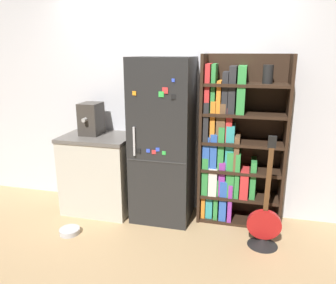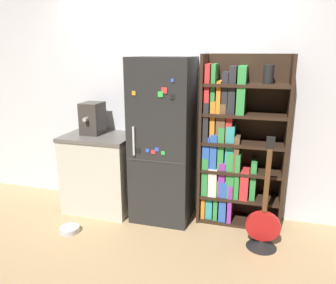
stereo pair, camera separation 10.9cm
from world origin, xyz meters
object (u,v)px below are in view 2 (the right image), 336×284
object	(u,v)px
refrigerator	(163,141)
pet_bowl	(70,229)
guitar	(262,232)
bookshelf	(232,148)
espresso_machine	(93,118)

from	to	relation	value
refrigerator	pet_bowl	distance (m)	1.34
refrigerator	pet_bowl	bearing A→B (deg)	-143.57
guitar	pet_bowl	xyz separation A→B (m)	(-1.93, -0.26, -0.14)
bookshelf	espresso_machine	bearing A→B (deg)	-176.62
refrigerator	pet_bowl	size ratio (longest dim) A/B	8.47
refrigerator	espresso_machine	size ratio (longest dim) A/B	4.90
espresso_machine	guitar	distance (m)	2.18
pet_bowl	bookshelf	bearing A→B (deg)	25.35
bookshelf	guitar	size ratio (longest dim) A/B	1.59
refrigerator	guitar	world-z (taller)	refrigerator
refrigerator	bookshelf	size ratio (longest dim) A/B	0.98
espresso_machine	guitar	bearing A→B (deg)	-11.29
guitar	espresso_machine	bearing A→B (deg)	168.71
refrigerator	guitar	size ratio (longest dim) A/B	1.57
bookshelf	espresso_machine	world-z (taller)	bookshelf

